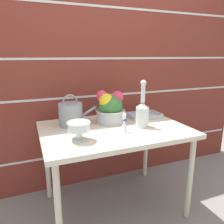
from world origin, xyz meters
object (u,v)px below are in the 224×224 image
object	(u,v)px
crystal_pedestal_bowl	(79,128)
glass_decanter	(142,112)
watering_can	(71,114)
figurine_vase	(124,124)
flower_planter	(110,108)
wire_tray	(144,116)

from	to	relation	value
crystal_pedestal_bowl	glass_decanter	size ratio (longest dim) A/B	0.42
watering_can	crystal_pedestal_bowl	distance (m)	0.36
crystal_pedestal_bowl	figurine_vase	xyz separation A→B (m)	(0.36, 0.05, -0.03)
flower_planter	wire_tray	distance (m)	0.37
crystal_pedestal_bowl	flower_planter	distance (m)	0.48
watering_can	flower_planter	bearing A→B (deg)	-6.79
glass_decanter	wire_tray	size ratio (longest dim) A/B	1.26
glass_decanter	figurine_vase	bearing A→B (deg)	-163.08
flower_planter	crystal_pedestal_bowl	bearing A→B (deg)	-138.18
figurine_vase	flower_planter	bearing A→B (deg)	91.68
watering_can	flower_planter	world-z (taller)	flower_planter
watering_can	glass_decanter	world-z (taller)	glass_decanter
flower_planter	wire_tray	bearing A→B (deg)	3.29
figurine_vase	wire_tray	xyz separation A→B (m)	(0.34, 0.29, -0.05)
crystal_pedestal_bowl	flower_planter	world-z (taller)	flower_planter
crystal_pedestal_bowl	wire_tray	size ratio (longest dim) A/B	0.53
wire_tray	watering_can	bearing A→B (deg)	178.36
watering_can	crystal_pedestal_bowl	bearing A→B (deg)	-93.06
flower_planter	wire_tray	size ratio (longest dim) A/B	0.92
crystal_pedestal_bowl	glass_decanter	xyz separation A→B (m)	(0.55, 0.10, 0.03)
watering_can	flower_planter	size ratio (longest dim) A/B	1.21
wire_tray	crystal_pedestal_bowl	bearing A→B (deg)	-154.48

